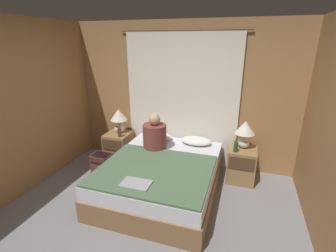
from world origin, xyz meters
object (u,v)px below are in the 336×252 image
bed (162,177)px  nightstand_left (119,147)px  nightstand_right (241,165)px  pillow_left (158,136)px  beer_bottle_on_left_stand (120,132)px  laptop_on_bed (136,184)px  person_left_in_bed (155,135)px  lamp_left (119,118)px  pillow_right (196,141)px  beer_bottle_on_right_stand (236,146)px  backpack_on_floor (102,162)px  lamp_right (245,131)px

bed → nightstand_left: (-1.11, 0.71, 0.03)m
nightstand_right → bed: bearing=-147.6°
bed → pillow_left: bearing=114.1°
beer_bottle_on_left_stand → laptop_on_bed: size_ratio=0.60×
bed → beer_bottle_on_left_stand: 1.21m
person_left_in_bed → beer_bottle_on_left_stand: bearing=166.0°
nightstand_left → pillow_left: bearing=4.9°
bed → lamp_left: size_ratio=4.39×
pillow_right → beer_bottle_on_right_stand: beer_bottle_on_right_stand is taller
lamp_left → bed: bearing=-35.1°
bed → nightstand_right: (1.11, 0.71, 0.03)m
bed → backpack_on_floor: size_ratio=5.64×
pillow_left → pillow_right: bearing=0.0°
person_left_in_bed → beer_bottle_on_right_stand: 1.28m
beer_bottle_on_left_stand → laptop_on_bed: bearing=-54.4°
beer_bottle_on_left_stand → nightstand_left: bearing=131.5°
person_left_in_bed → pillow_right: bearing=32.3°
lamp_right → laptop_on_bed: bearing=-128.7°
backpack_on_floor → nightstand_right: bearing=12.6°
pillow_left → person_left_in_bed: size_ratio=0.87×
nightstand_right → beer_bottle_on_left_stand: 2.14m
lamp_left → person_left_in_bed: bearing=-24.5°
nightstand_left → lamp_right: bearing=2.0°
bed → lamp_right: bearing=35.1°
pillow_left → person_left_in_bed: (0.09, -0.38, 0.17)m
beer_bottle_on_right_stand → lamp_right: bearing=61.9°
bed → lamp_left: lamp_left is taller
lamp_left → beer_bottle_on_right_stand: (2.12, -0.21, -0.20)m
pillow_left → beer_bottle_on_right_stand: beer_bottle_on_right_stand is taller
pillow_right → backpack_on_floor: 1.65m
lamp_left → beer_bottle_on_left_stand: lamp_left is taller
lamp_left → lamp_right: bearing=0.0°
pillow_right → beer_bottle_on_left_stand: (-1.34, -0.20, 0.06)m
beer_bottle_on_right_stand → pillow_left: bearing=171.7°
beer_bottle_on_left_stand → lamp_right: bearing=5.6°
lamp_left → lamp_right: (2.23, 0.00, 0.00)m
nightstand_left → lamp_right: 2.30m
laptop_on_bed → person_left_in_bed: bearing=99.1°
pillow_left → beer_bottle_on_left_stand: 0.68m
nightstand_left → backpack_on_floor: nightstand_left is taller
bed → pillow_right: (0.35, 0.77, 0.32)m
nightstand_left → backpack_on_floor: bearing=-95.0°
bed → lamp_left: (-1.11, 0.78, 0.58)m
pillow_right → person_left_in_bed: 0.73m
lamp_left → backpack_on_floor: bearing=-94.4°
nightstand_right → person_left_in_bed: person_left_in_bed is taller
lamp_left → pillow_left: (0.77, -0.01, -0.27)m
bed → beer_bottle_on_right_stand: bearing=29.9°
nightstand_left → lamp_right: (2.23, 0.08, 0.56)m
beer_bottle_on_right_stand → pillow_right: bearing=163.4°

